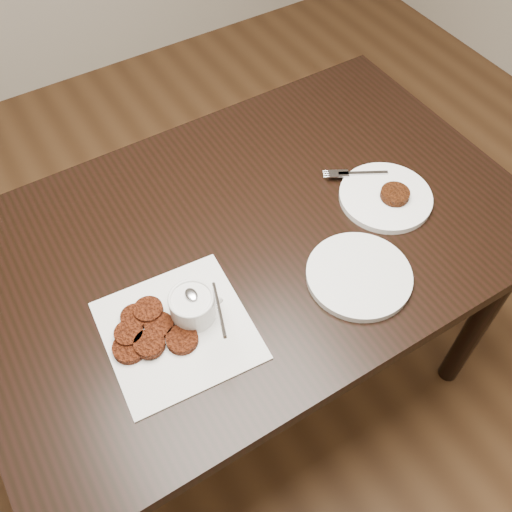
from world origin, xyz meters
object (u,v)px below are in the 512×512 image
Objects in this scene: table at (252,317)px; napkin at (178,330)px; sauce_ramekin at (191,297)px; plate_with_patty at (386,195)px; plate_empty at (359,275)px.

napkin reaches higher than table.
sauce_ramekin is 0.58× the size of plate_with_patty.
table is 10.12× the size of sauce_ramekin.
napkin is at bearing 167.50° from plate_empty.
sauce_ramekin is (0.04, 0.01, 0.06)m from napkin.
sauce_ramekin is at bearing 163.67° from plate_empty.
sauce_ramekin is 0.54m from plate_with_patty.
plate_with_patty is at bearing 37.34° from plate_empty.
napkin is 1.29× the size of plate_with_patty.
plate_empty is (0.13, -0.23, 0.38)m from table.
napkin is at bearing -161.46° from sauce_ramekin.
plate_with_patty is 0.97× the size of plate_empty.
sauce_ramekin is at bearing 18.54° from napkin.
plate_with_patty is at bearing -14.06° from table.
plate_empty is (-0.19, -0.15, -0.01)m from plate_with_patty.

